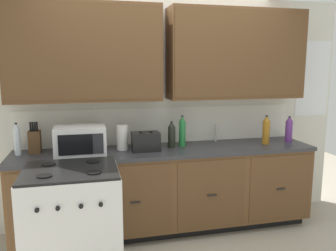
{
  "coord_description": "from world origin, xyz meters",
  "views": [
    {
      "loc": [
        -0.81,
        -3.09,
        1.74
      ],
      "look_at": [
        0.0,
        0.27,
        1.15
      ],
      "focal_mm": 36.72,
      "sensor_mm": 36.0,
      "label": 1
    }
  ],
  "objects_px": {
    "microwave": "(80,140)",
    "bottle_violet": "(289,129)",
    "stove_range": "(73,224)",
    "bottle_amber": "(266,130)",
    "toaster": "(146,141)",
    "bottle_dark": "(172,135)",
    "paper_towel_roll": "(122,137)",
    "bottle_clear": "(17,139)",
    "knife_block": "(35,141)",
    "bottle_green": "(182,131)"
  },
  "relations": [
    {
      "from": "microwave",
      "to": "toaster",
      "type": "bearing_deg",
      "value": 0.78
    },
    {
      "from": "bottle_violet",
      "to": "paper_towel_roll",
      "type": "bearing_deg",
      "value": 177.83
    },
    {
      "from": "bottle_amber",
      "to": "knife_block",
      "type": "bearing_deg",
      "value": 175.71
    },
    {
      "from": "toaster",
      "to": "bottle_amber",
      "type": "relative_size",
      "value": 0.88
    },
    {
      "from": "microwave",
      "to": "bottle_dark",
      "type": "bearing_deg",
      "value": 5.01
    },
    {
      "from": "knife_block",
      "to": "bottle_clear",
      "type": "bearing_deg",
      "value": -155.96
    },
    {
      "from": "toaster",
      "to": "bottle_amber",
      "type": "distance_m",
      "value": 1.34
    },
    {
      "from": "bottle_green",
      "to": "stove_range",
      "type": "bearing_deg",
      "value": -148.05
    },
    {
      "from": "bottle_amber",
      "to": "toaster",
      "type": "bearing_deg",
      "value": 179.78
    },
    {
      "from": "bottle_green",
      "to": "toaster",
      "type": "bearing_deg",
      "value": -165.14
    },
    {
      "from": "microwave",
      "to": "toaster",
      "type": "distance_m",
      "value": 0.64
    },
    {
      "from": "stove_range",
      "to": "microwave",
      "type": "xyz_separation_m",
      "value": [
        0.08,
        0.59,
        0.57
      ]
    },
    {
      "from": "paper_towel_roll",
      "to": "bottle_violet",
      "type": "distance_m",
      "value": 1.87
    },
    {
      "from": "bottle_green",
      "to": "paper_towel_roll",
      "type": "bearing_deg",
      "value": -179.31
    },
    {
      "from": "bottle_clear",
      "to": "bottle_amber",
      "type": "xyz_separation_m",
      "value": [
        2.57,
        -0.12,
        0.0
      ]
    },
    {
      "from": "bottle_dark",
      "to": "bottle_clear",
      "type": "bearing_deg",
      "value": 178.6
    },
    {
      "from": "knife_block",
      "to": "bottle_amber",
      "type": "bearing_deg",
      "value": -4.29
    },
    {
      "from": "stove_range",
      "to": "bottle_dark",
      "type": "bearing_deg",
      "value": 33.6
    },
    {
      "from": "knife_block",
      "to": "bottle_green",
      "type": "xyz_separation_m",
      "value": [
        1.5,
        -0.07,
        0.05
      ]
    },
    {
      "from": "bottle_violet",
      "to": "microwave",
      "type": "bearing_deg",
      "value": -179.0
    },
    {
      "from": "bottle_violet",
      "to": "stove_range",
      "type": "bearing_deg",
      "value": -165.13
    },
    {
      "from": "microwave",
      "to": "bottle_violet",
      "type": "xyz_separation_m",
      "value": [
        2.29,
        0.04,
        0.0
      ]
    },
    {
      "from": "microwave",
      "to": "bottle_green",
      "type": "relative_size",
      "value": 1.43
    },
    {
      "from": "microwave",
      "to": "knife_block",
      "type": "relative_size",
      "value": 1.55
    },
    {
      "from": "microwave",
      "to": "bottle_dark",
      "type": "height_order",
      "value": "same"
    },
    {
      "from": "knife_block",
      "to": "bottle_violet",
      "type": "xyz_separation_m",
      "value": [
        2.73,
        -0.15,
        0.03
      ]
    },
    {
      "from": "stove_range",
      "to": "microwave",
      "type": "height_order",
      "value": "microwave"
    },
    {
      "from": "bottle_dark",
      "to": "microwave",
      "type": "bearing_deg",
      "value": -174.99
    },
    {
      "from": "bottle_green",
      "to": "bottle_violet",
      "type": "bearing_deg",
      "value": -3.66
    },
    {
      "from": "paper_towel_roll",
      "to": "bottle_green",
      "type": "relative_size",
      "value": 0.78
    },
    {
      "from": "microwave",
      "to": "knife_block",
      "type": "bearing_deg",
      "value": 157.14
    },
    {
      "from": "paper_towel_roll",
      "to": "bottle_green",
      "type": "height_order",
      "value": "bottle_green"
    },
    {
      "from": "stove_range",
      "to": "microwave",
      "type": "bearing_deg",
      "value": 82.55
    },
    {
      "from": "toaster",
      "to": "bottle_dark",
      "type": "relative_size",
      "value": 1.0
    },
    {
      "from": "knife_block",
      "to": "bottle_dark",
      "type": "bearing_deg",
      "value": -4.33
    },
    {
      "from": "toaster",
      "to": "bottle_green",
      "type": "xyz_separation_m",
      "value": [
        0.42,
        0.11,
        0.07
      ]
    },
    {
      "from": "knife_block",
      "to": "toaster",
      "type": "bearing_deg",
      "value": -9.28
    },
    {
      "from": "stove_range",
      "to": "bottle_amber",
      "type": "height_order",
      "value": "bottle_amber"
    },
    {
      "from": "stove_range",
      "to": "bottle_violet",
      "type": "bearing_deg",
      "value": 14.87
    },
    {
      "from": "microwave",
      "to": "bottle_dark",
      "type": "distance_m",
      "value": 0.94
    },
    {
      "from": "toaster",
      "to": "knife_block",
      "type": "bearing_deg",
      "value": 170.72
    },
    {
      "from": "stove_range",
      "to": "bottle_amber",
      "type": "distance_m",
      "value": 2.22
    },
    {
      "from": "bottle_violet",
      "to": "toaster",
      "type": "bearing_deg",
      "value": -178.91
    },
    {
      "from": "knife_block",
      "to": "bottle_clear",
      "type": "height_order",
      "value": "bottle_clear"
    },
    {
      "from": "toaster",
      "to": "bottle_clear",
      "type": "distance_m",
      "value": 1.24
    },
    {
      "from": "bottle_clear",
      "to": "toaster",
      "type": "bearing_deg",
      "value": -5.11
    },
    {
      "from": "bottle_violet",
      "to": "bottle_amber",
      "type": "bearing_deg",
      "value": -173.19
    },
    {
      "from": "microwave",
      "to": "paper_towel_roll",
      "type": "relative_size",
      "value": 1.85
    },
    {
      "from": "toaster",
      "to": "bottle_dark",
      "type": "distance_m",
      "value": 0.3
    },
    {
      "from": "bottle_dark",
      "to": "bottle_green",
      "type": "xyz_separation_m",
      "value": [
        0.13,
        0.04,
        0.03
      ]
    }
  ]
}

